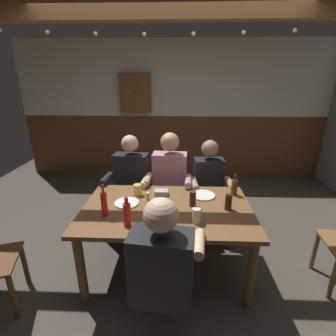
# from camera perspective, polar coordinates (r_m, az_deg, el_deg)

# --- Properties ---
(ground_plane) EXTENTS (6.88, 6.88, 0.00)m
(ground_plane) POSITION_cam_1_polar(r_m,az_deg,el_deg) (2.95, -0.06, -19.55)
(ground_plane) COLOR #423A33
(back_wall_upper) EXTENTS (5.73, 0.12, 1.33)m
(back_wall_upper) POSITION_cam_1_polar(r_m,az_deg,el_deg) (4.80, 1.25, 19.84)
(back_wall_upper) COLOR beige
(back_wall_wainscot) EXTENTS (5.73, 0.12, 1.19)m
(back_wall_wainscot) POSITION_cam_1_polar(r_m,az_deg,el_deg) (4.97, 1.14, 5.12)
(back_wall_wainscot) COLOR brown
(back_wall_wainscot) RESTS_ON ground_plane
(ceiling_beam) EXTENTS (5.16, 0.14, 0.16)m
(ceiling_beam) POSITION_cam_1_polar(r_m,az_deg,el_deg) (2.63, 0.22, 32.47)
(ceiling_beam) COLOR brown
(dining_table) EXTENTS (1.60, 0.99, 0.72)m
(dining_table) POSITION_cam_1_polar(r_m,az_deg,el_deg) (2.44, -0.26, -11.07)
(dining_table) COLOR brown
(dining_table) RESTS_ON ground_plane
(person_0) EXTENTS (0.58, 0.55, 1.24)m
(person_0) POSITION_cam_1_polar(r_m,az_deg,el_deg) (3.10, -8.74, -3.02)
(person_0) COLOR black
(person_0) RESTS_ON ground_plane
(person_1) EXTENTS (0.57, 0.55, 1.27)m
(person_1) POSITION_cam_1_polar(r_m,az_deg,el_deg) (3.05, 0.26, -2.73)
(person_1) COLOR #B78493
(person_1) RESTS_ON ground_plane
(person_2) EXTENTS (0.52, 0.52, 1.19)m
(person_2) POSITION_cam_1_polar(r_m,az_deg,el_deg) (3.08, 9.45, -3.73)
(person_2) COLOR black
(person_2) RESTS_ON ground_plane
(person_3) EXTENTS (0.58, 0.57, 1.22)m
(person_3) POSITION_cam_1_polar(r_m,az_deg,el_deg) (1.82, -1.07, -21.56)
(person_3) COLOR black
(person_3) RESTS_ON ground_plane
(table_candle) EXTENTS (0.04, 0.04, 0.08)m
(table_candle) POSITION_cam_1_polar(r_m,az_deg,el_deg) (2.51, -4.64, -6.50)
(table_candle) COLOR #F9E08C
(table_candle) RESTS_ON dining_table
(condiment_caddy) EXTENTS (0.14, 0.10, 0.05)m
(condiment_caddy) POSITION_cam_1_polar(r_m,az_deg,el_deg) (2.62, -1.58, -5.63)
(condiment_caddy) COLOR #B2B7BC
(condiment_caddy) RESTS_ON dining_table
(plate_0) EXTENTS (0.24, 0.24, 0.01)m
(plate_0) POSITION_cam_1_polar(r_m,az_deg,el_deg) (2.48, -9.48, -7.94)
(plate_0) COLOR white
(plate_0) RESTS_ON dining_table
(plate_1) EXTENTS (0.25, 0.25, 0.01)m
(plate_1) POSITION_cam_1_polar(r_m,az_deg,el_deg) (2.63, 8.09, -6.22)
(plate_1) COLOR white
(plate_1) RESTS_ON dining_table
(bottle_0) EXTENTS (0.06, 0.06, 0.26)m
(bottle_0) POSITION_cam_1_polar(r_m,az_deg,el_deg) (2.09, -9.39, -10.46)
(bottle_0) COLOR red
(bottle_0) RESTS_ON dining_table
(bottle_1) EXTENTS (0.06, 0.06, 0.23)m
(bottle_1) POSITION_cam_1_polar(r_m,az_deg,el_deg) (2.69, 15.00, -4.25)
(bottle_1) COLOR #593314
(bottle_1) RESTS_ON dining_table
(bottle_2) EXTENTS (0.06, 0.06, 0.30)m
(bottle_2) POSITION_cam_1_polar(r_m,az_deg,el_deg) (2.27, -14.45, -8.03)
(bottle_2) COLOR red
(bottle_2) RESTS_ON dining_table
(pint_glass_0) EXTENTS (0.06, 0.06, 0.15)m
(pint_glass_0) POSITION_cam_1_polar(r_m,az_deg,el_deg) (2.39, 5.70, -7.04)
(pint_glass_0) COLOR #4C2D19
(pint_glass_0) RESTS_ON dining_table
(pint_glass_1) EXTENTS (0.08, 0.08, 0.12)m
(pint_glass_1) POSITION_cam_1_polar(r_m,az_deg,el_deg) (2.62, -7.00, -4.99)
(pint_glass_1) COLOR #E5C64C
(pint_glass_1) RESTS_ON dining_table
(pint_glass_2) EXTENTS (0.07, 0.07, 0.15)m
(pint_glass_2) POSITION_cam_1_polar(r_m,az_deg,el_deg) (2.39, 13.72, -7.58)
(pint_glass_2) COLOR #4C2D19
(pint_glass_2) RESTS_ON dining_table
(pint_glass_3) EXTENTS (0.07, 0.07, 0.13)m
(pint_glass_3) POSITION_cam_1_polar(r_m,az_deg,el_deg) (2.15, 6.53, -10.81)
(pint_glass_3) COLOR white
(pint_glass_3) RESTS_ON dining_table
(pint_glass_4) EXTENTS (0.08, 0.08, 0.16)m
(pint_glass_4) POSITION_cam_1_polar(r_m,az_deg,el_deg) (2.12, -2.32, -10.58)
(pint_glass_4) COLOR gold
(pint_glass_4) RESTS_ON dining_table
(wall_dart_cabinet) EXTENTS (0.56, 0.15, 0.70)m
(wall_dart_cabinet) POSITION_cam_1_polar(r_m,az_deg,el_deg) (4.74, -7.52, 16.73)
(wall_dart_cabinet) COLOR brown
(string_lights) EXTENTS (4.05, 0.04, 0.11)m
(string_lights) POSITION_cam_1_polar(r_m,az_deg,el_deg) (2.55, 0.17, 29.11)
(string_lights) COLOR #F9EAB2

